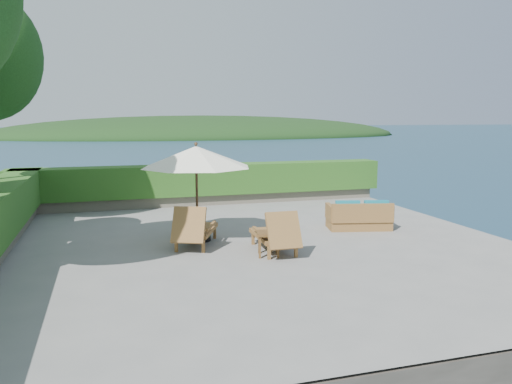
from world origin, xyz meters
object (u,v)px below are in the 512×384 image
object	(u,v)px
lounge_right	(276,234)
side_table	(269,236)
lounge_left	(195,229)
wicker_loveseat	(359,217)
patio_umbrella	(196,158)

from	to	relation	value
lounge_right	side_table	xyz separation A→B (m)	(-0.23, -0.21, 0.01)
lounge_left	wicker_loveseat	size ratio (longest dim) A/B	1.06
lounge_left	side_table	distance (m)	1.82
lounge_right	wicker_loveseat	bearing A→B (deg)	29.61
wicker_loveseat	lounge_left	bearing A→B (deg)	-159.85
patio_umbrella	lounge_right	bearing A→B (deg)	-47.03
lounge_right	wicker_loveseat	world-z (taller)	lounge_right
side_table	wicker_loveseat	size ratio (longest dim) A/B	0.34
lounge_left	side_table	world-z (taller)	lounge_left
patio_umbrella	lounge_left	size ratio (longest dim) A/B	1.59
lounge_left	lounge_right	distance (m)	1.89
lounge_left	lounge_right	xyz separation A→B (m)	(1.60, -0.99, -0.01)
lounge_right	wicker_loveseat	size ratio (longest dim) A/B	0.97
lounge_right	wicker_loveseat	distance (m)	3.24
patio_umbrella	lounge_right	xyz separation A→B (m)	(1.44, -1.55, -1.57)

